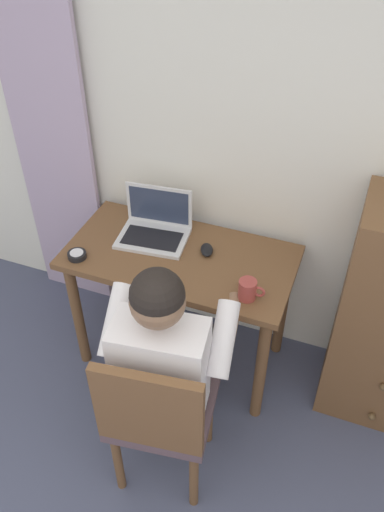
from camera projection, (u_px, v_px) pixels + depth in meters
wall_back at (299, 143)px, 2.32m from camera, size 4.80×0.05×2.50m
curtain_panel at (50, 131)px, 2.71m from camera, size 0.46×0.03×2.22m
desk at (180, 274)px, 2.60m from camera, size 1.11×0.57×0.74m
chair at (158, 413)px, 2.12m from camera, size 0.47×0.45×0.89m
person_seated at (169, 350)px, 2.14m from camera, size 0.58×0.62×1.21m
laptop at (155, 227)px, 2.60m from camera, size 0.36×0.28×0.24m
computer_mouse at (207, 250)px, 2.52m from camera, size 0.09×0.12×0.03m
desk_clock at (77, 255)px, 2.49m from camera, size 0.09×0.09×0.03m
coffee_mug at (248, 290)px, 2.26m from camera, size 0.12×0.08×0.09m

